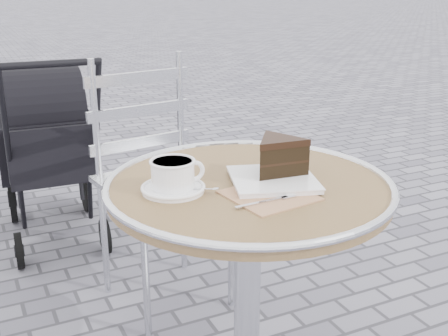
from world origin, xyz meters
name	(u,v)px	position (x,y,z in m)	size (l,w,h in m)	color
cafe_table	(248,242)	(0.00, 0.00, 0.57)	(0.72, 0.72, 0.74)	silver
cappuccino_set	(174,177)	(-0.19, 0.03, 0.77)	(0.16, 0.15, 0.08)	white
cake_plate_set	(277,161)	(0.07, -0.01, 0.78)	(0.31, 0.30, 0.11)	tan
bistro_chair	(151,152)	(0.01, 0.80, 0.58)	(0.48, 0.48, 0.94)	silver
baby_stroller	(48,152)	(-0.27, 1.53, 0.42)	(0.46, 0.91, 0.92)	black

